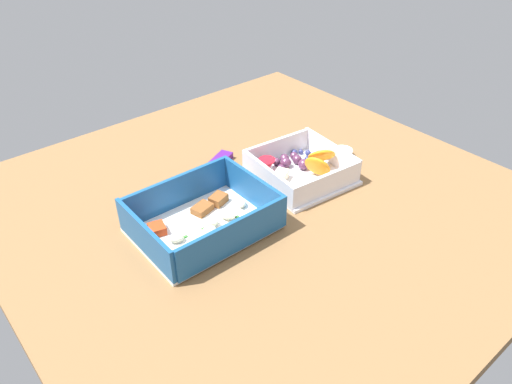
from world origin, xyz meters
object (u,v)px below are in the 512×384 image
object	(u,v)px
candy_bar	(218,163)
paper_cup_liner	(343,153)
fruit_bowl	(301,168)
pasta_container	(205,221)

from	to	relation	value
candy_bar	paper_cup_liner	distance (cm)	23.25
fruit_bowl	paper_cup_liner	world-z (taller)	fruit_bowl
pasta_container	fruit_bowl	distance (cm)	21.41
candy_bar	paper_cup_liner	bearing A→B (deg)	-32.31
candy_bar	paper_cup_liner	world-z (taller)	paper_cup_liner
pasta_container	fruit_bowl	size ratio (longest dim) A/B	1.22
fruit_bowl	candy_bar	size ratio (longest dim) A/B	2.32
fruit_bowl	candy_bar	bearing A→B (deg)	125.36
pasta_container	candy_bar	bearing A→B (deg)	48.01
pasta_container	paper_cup_liner	bearing A→B (deg)	2.96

